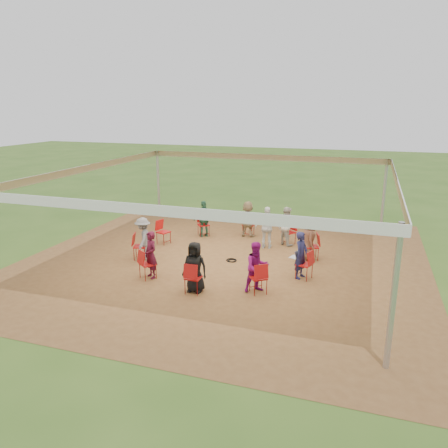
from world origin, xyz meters
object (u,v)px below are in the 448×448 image
(standing_person, at_px, (267,228))
(laptop, at_px, (296,255))
(person_seated_2, at_px, (287,226))
(chair_7, at_px, (148,264))
(cable_coil, at_px, (232,260))
(chair_1, at_px, (312,247))
(person_seated_0, at_px, (301,255))
(chair_0, at_px, (304,265))
(person_seated_3, at_px, (248,219))
(chair_4, at_px, (204,225))
(person_seated_5, at_px, (143,239))
(chair_3, at_px, (249,225))
(person_seated_6, at_px, (151,255))
(person_seated_8, at_px, (257,267))
(chair_5, at_px, (163,232))
(chair_9, at_px, (258,278))
(chair_2, at_px, (289,232))
(person_seated_1, at_px, (309,239))
(chair_8, at_px, (193,278))
(chair_6, at_px, (140,246))
(person_seated_7, at_px, (195,267))
(person_seated_4, at_px, (204,219))

(standing_person, bearing_deg, laptop, 113.02)
(person_seated_2, height_order, standing_person, standing_person)
(chair_7, xyz_separation_m, cable_coil, (1.93, 2.24, -0.43))
(chair_1, xyz_separation_m, person_seated_0, (-0.11, -1.75, 0.27))
(chair_0, relative_size, person_seated_3, 0.63)
(chair_4, relative_size, person_seated_5, 0.63)
(chair_3, bearing_deg, person_seated_6, 72.39)
(chair_0, height_order, person_seated_0, person_seated_0)
(chair_4, xyz_separation_m, person_seated_8, (3.35, -4.58, 0.27))
(chair_5, bearing_deg, cable_coil, 89.42)
(chair_9, bearing_deg, cable_coil, 87.23)
(chair_2, xyz_separation_m, person_seated_6, (-3.32, -4.60, 0.27))
(person_seated_1, height_order, cable_coil, person_seated_1)
(chair_0, relative_size, chair_1, 1.00)
(person_seated_3, xyz_separation_m, person_seated_8, (1.65, -5.01, 0.00))
(chair_8, distance_m, laptop, 3.26)
(chair_6, xyz_separation_m, person_seated_6, (1.13, -1.35, 0.27))
(standing_person, bearing_deg, person_seated_5, 26.06)
(chair_0, bearing_deg, person_seated_8, 158.27)
(chair_2, relative_size, person_seated_8, 0.63)
(person_seated_2, height_order, person_seated_8, same)
(chair_0, bearing_deg, chair_2, 36.00)
(person_seated_1, height_order, person_seated_6, same)
(chair_3, relative_size, person_seated_1, 0.63)
(chair_9, bearing_deg, chair_1, 36.00)
(chair_6, distance_m, person_seated_6, 1.78)
(chair_6, xyz_separation_m, laptop, (5.24, 0.10, 0.23))
(chair_0, xyz_separation_m, chair_8, (-2.75, -2.01, 0.00))
(chair_1, xyz_separation_m, person_seated_1, (-0.11, -0.04, 0.27))
(person_seated_6, bearing_deg, chair_2, 90.00)
(person_seated_1, height_order, person_seated_2, same)
(chair_4, height_order, chair_5, same)
(chair_2, distance_m, person_seated_0, 3.35)
(person_seated_5, bearing_deg, person_seated_6, 18.00)
(chair_2, bearing_deg, standing_person, 84.36)
(chair_5, xyz_separation_m, person_seated_7, (2.77, -3.66, 0.27))
(person_seated_6, bearing_deg, person_seated_3, 108.00)
(chair_3, xyz_separation_m, person_seated_0, (2.65, -3.74, 0.27))
(person_seated_8, bearing_deg, chair_0, 14.27)
(person_seated_7, height_order, standing_person, standing_person)
(chair_8, xyz_separation_m, person_seated_6, (-1.63, 0.64, 0.27))
(chair_3, xyz_separation_m, cable_coil, (0.25, -3.01, -0.43))
(person_seated_3, bearing_deg, chair_7, 71.61)
(chair_0, xyz_separation_m, person_seated_4, (-4.40, 3.12, 0.27))
(chair_9, distance_m, person_seated_3, 5.40)
(person_seated_2, distance_m, person_seated_6, 5.55)
(person_seated_4, height_order, cable_coil, person_seated_4)
(chair_2, xyz_separation_m, chair_5, (-4.45, -1.46, 0.00))
(chair_4, relative_size, chair_8, 1.00)
(person_seated_4, xyz_separation_m, person_seated_8, (3.28, -4.48, 0.00))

